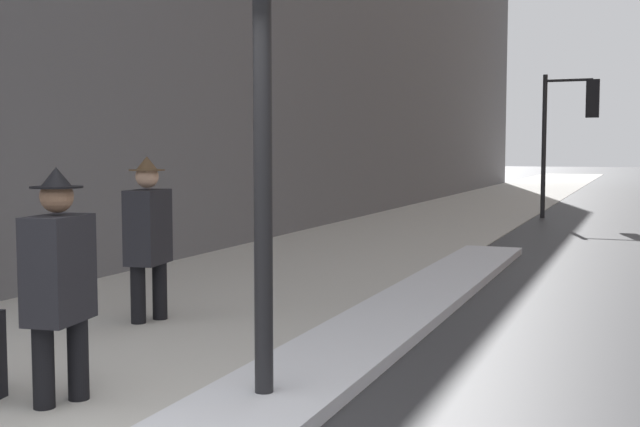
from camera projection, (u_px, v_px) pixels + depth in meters
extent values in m
cube|color=#B2AFA8|center=(433.00, 222.00, 18.53)|extent=(4.00, 80.00, 0.01)
cube|color=silver|center=(405.00, 309.00, 8.12)|extent=(0.89, 10.46, 0.10)
cylinder|color=black|center=(544.00, 147.00, 19.50)|extent=(0.11, 0.11, 3.48)
cylinder|color=black|center=(569.00, 80.00, 19.17)|extent=(1.10, 0.08, 0.07)
cube|color=black|center=(593.00, 98.00, 19.00)|extent=(0.30, 0.20, 0.90)
sphere|color=red|center=(593.00, 87.00, 19.08)|extent=(0.19, 0.19, 0.19)
sphere|color=orange|center=(593.00, 99.00, 19.11)|extent=(0.19, 0.19, 0.19)
sphere|color=green|center=(593.00, 111.00, 19.13)|extent=(0.19, 0.19, 0.19)
cylinder|color=black|center=(78.00, 342.00, 5.27)|extent=(0.14, 0.14, 0.79)
cylinder|color=black|center=(43.00, 349.00, 5.09)|extent=(0.14, 0.14, 0.79)
cube|color=black|center=(59.00, 269.00, 5.14)|extent=(0.35, 0.51, 0.69)
sphere|color=#8C664C|center=(57.00, 196.00, 5.10)|extent=(0.21, 0.21, 0.21)
cylinder|color=black|center=(56.00, 187.00, 5.10)|extent=(0.33, 0.33, 0.01)
cone|color=black|center=(56.00, 177.00, 5.09)|extent=(0.20, 0.20, 0.13)
cylinder|color=black|center=(160.00, 279.00, 7.79)|extent=(0.14, 0.14, 0.81)
cylinder|color=black|center=(138.00, 282.00, 7.60)|extent=(0.14, 0.14, 0.81)
cube|color=black|center=(148.00, 227.00, 7.65)|extent=(0.36, 0.53, 0.71)
sphere|color=tan|center=(147.00, 176.00, 7.61)|extent=(0.22, 0.22, 0.22)
cylinder|color=#4C3823|center=(147.00, 170.00, 7.61)|extent=(0.34, 0.34, 0.01)
cone|color=#4C3823|center=(147.00, 163.00, 7.60)|extent=(0.21, 0.21, 0.13)
cube|color=black|center=(163.00, 239.00, 8.00)|extent=(0.13, 0.23, 0.28)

